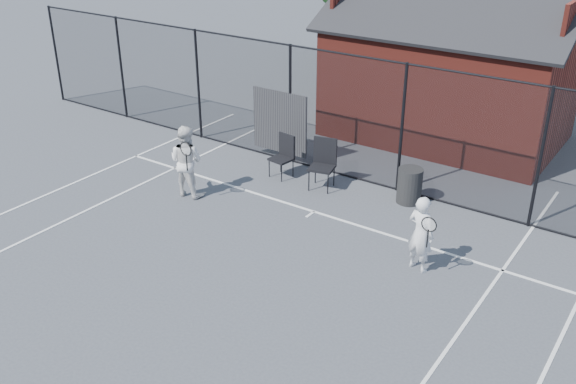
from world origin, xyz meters
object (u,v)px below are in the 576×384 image
Objects in this scene: clubhouse at (449,79)px; chair_right at (322,166)px; player_front at (421,234)px; player_back at (186,161)px; waste_bin at (410,186)px; chair_left at (281,157)px.

chair_right is (-1.00, -4.90, -1.03)m from clubhouse.
player_front is at bearing -43.79° from chair_right.
chair_right is (2.33, 1.99, -0.25)m from player_back.
chair_left is at bearing -170.89° from waste_bin.
player_back is at bearing -152.97° from chair_right.
player_front is 1.84× the size of waste_bin.
player_back reaches higher than chair_left.
clubhouse is at bearing 102.47° from waste_bin.
player_back is (-5.61, -0.07, 0.09)m from player_front.
chair_left is 1.15m from chair_right.
player_back reaches higher than waste_bin.
player_front is 3.81m from chair_right.
player_front reaches higher than chair_left.
player_back is at bearing -112.97° from chair_left.
player_front reaches higher than chair_right.
player_front is (2.28, -6.82, -0.87)m from clubhouse.
player_front is 0.89× the size of player_back.
chair_left is at bearing 59.16° from player_back.
clubhouse is 5.11m from chair_right.
clubhouse is 7.69m from player_back.
waste_bin is (3.12, 0.50, -0.11)m from chair_left.
player_back is at bearing -149.96° from waste_bin.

